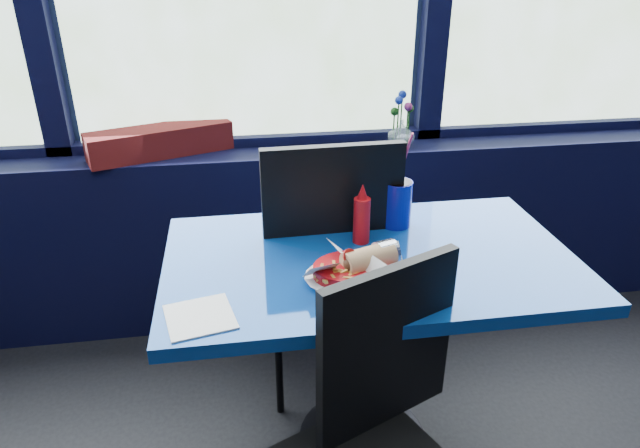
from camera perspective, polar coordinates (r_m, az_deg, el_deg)
The scene contains 10 objects.
window_sill at distance 2.58m, azimuth -6.27°, elevation -1.13°, with size 5.00×0.26×0.80m, color black.
near_table at distance 1.78m, azimuth 4.82°, elevation -8.31°, with size 1.20×0.70×0.75m.
chair_near_front at distance 1.45m, azimuth 5.60°, elevation -20.07°, with size 0.55×0.55×0.92m.
chair_near_back at distance 2.01m, azimuth 0.70°, elevation -2.95°, with size 0.48×0.49×1.04m.
planter_box at distance 2.43m, azimuth -15.67°, elevation 7.99°, with size 0.57×0.14×0.11m, color maroon.
flower_vase at distance 2.45m, azimuth 8.14°, elevation 9.23°, with size 0.11×0.12×0.24m.
food_basket at distance 1.56m, azimuth 3.70°, elevation -4.46°, with size 0.26×0.25×0.09m.
ketchup_bottle at distance 1.73m, azimuth 4.19°, elevation 0.72°, with size 0.05×0.05×0.19m.
soda_cup at distance 1.85m, azimuth 7.69°, elevation 2.15°, with size 0.10×0.10×0.32m.
napkin at distance 1.45m, azimuth -11.93°, elevation -9.06°, with size 0.16×0.16×0.00m, color white.
Camera 1 is at (-0.07, 0.57, 1.57)m, focal length 32.00 mm.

